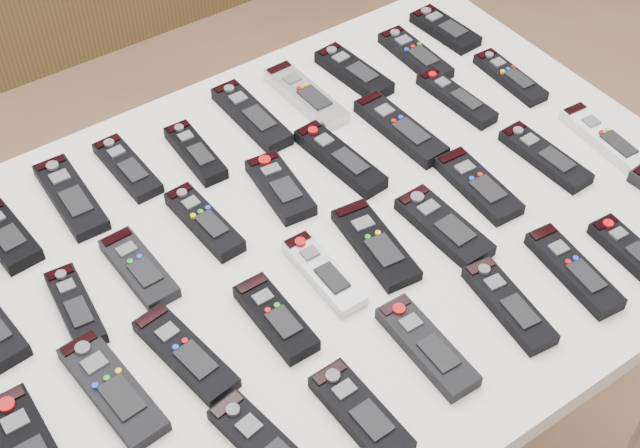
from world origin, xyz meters
TOP-DOWN VIEW (x-y plane):
  - ground at (0.00, 0.00)m, footprint 4.00×4.00m
  - table at (-0.03, -0.08)m, footprint 1.25×0.88m
  - remote_1 at (-0.43, 0.18)m, footprint 0.07×0.14m
  - remote_2 at (-0.32, 0.21)m, footprint 0.06×0.19m
  - remote_3 at (-0.21, 0.22)m, footprint 0.05×0.16m
  - remote_4 at (-0.10, 0.18)m, footprint 0.05×0.15m
  - remote_5 at (0.03, 0.21)m, footprint 0.05×0.19m
  - remote_6 at (0.14, 0.20)m, footprint 0.06×0.19m
  - remote_7 at (0.25, 0.21)m, footprint 0.07×0.17m
  - remote_8 at (0.38, 0.18)m, footprint 0.05×0.17m
  - remote_9 at (0.48, 0.22)m, footprint 0.06×0.15m
  - remote_11 at (-0.40, -0.01)m, footprint 0.06×0.15m
  - remote_12 at (-0.29, 0.01)m, footprint 0.06×0.16m
  - remote_13 at (-0.17, 0.03)m, footprint 0.05×0.17m
  - remote_14 at (-0.03, 0.03)m, footprint 0.07×0.16m
  - remote_15 at (0.09, 0.03)m, footprint 0.06×0.19m
  - remote_16 at (0.22, 0.03)m, footprint 0.06×0.20m
  - remote_17 at (0.36, 0.04)m, footprint 0.05×0.17m
  - remote_18 at (0.48, 0.03)m, footprint 0.05×0.16m
  - remote_20 at (-0.42, -0.16)m, footprint 0.08×0.20m
  - remote_21 at (-0.31, -0.17)m, footprint 0.08×0.18m
  - remote_22 at (-0.18, -0.19)m, footprint 0.05×0.15m
  - remote_23 at (-0.08, -0.16)m, footprint 0.05×0.16m
  - remote_24 at (0.02, -0.16)m, footprint 0.08×0.18m
  - remote_25 at (0.13, -0.19)m, footprint 0.07×0.17m
  - remote_26 at (0.24, -0.15)m, footprint 0.07×0.17m
  - remote_27 at (0.38, -0.16)m, footprint 0.05×0.17m
  - remote_28 at (0.49, -0.19)m, footprint 0.06×0.19m
  - remote_32 at (-0.17, -0.38)m, footprint 0.06×0.16m
  - remote_33 at (-0.04, -0.35)m, footprint 0.06×0.17m
  - remote_34 at (0.11, -0.36)m, footprint 0.07×0.17m
  - remote_35 at (0.23, -0.37)m, footprint 0.07×0.18m
  - remote_36 at (0.33, -0.39)m, footprint 0.06×0.15m

SIDE VIEW (x-z plane):
  - ground at x=0.00m, z-range 0.00..0.00m
  - table at x=-0.03m, z-range 0.33..1.11m
  - remote_3 at x=-0.21m, z-range 0.78..0.80m
  - remote_18 at x=0.48m, z-range 0.78..0.80m
  - remote_24 at x=0.02m, z-range 0.78..0.80m
  - remote_9 at x=0.48m, z-range 0.78..0.80m
  - remote_2 at x=-0.32m, z-range 0.78..0.80m
  - remote_8 at x=0.38m, z-range 0.78..0.80m
  - remote_12 at x=-0.29m, z-range 0.78..0.80m
  - remote_27 at x=0.38m, z-range 0.78..0.80m
  - remote_21 at x=-0.31m, z-range 0.78..0.80m
  - remote_23 at x=-0.08m, z-range 0.78..0.80m
  - remote_26 at x=0.24m, z-range 0.78..0.80m
  - remote_28 at x=0.49m, z-range 0.78..0.80m
  - remote_17 at x=0.36m, z-range 0.78..0.80m
  - remote_4 at x=-0.10m, z-range 0.78..0.80m
  - remote_34 at x=0.11m, z-range 0.78..0.80m
  - remote_11 at x=-0.40m, z-range 0.78..0.80m
  - remote_20 at x=-0.42m, z-range 0.78..0.80m
  - remote_36 at x=0.33m, z-range 0.78..0.80m
  - remote_14 at x=-0.03m, z-range 0.78..0.80m
  - remote_25 at x=0.13m, z-range 0.78..0.80m
  - remote_5 at x=0.03m, z-range 0.78..0.80m
  - remote_1 at x=-0.43m, z-range 0.78..0.80m
  - remote_7 at x=0.25m, z-range 0.78..0.80m
  - remote_6 at x=0.14m, z-range 0.78..0.80m
  - remote_35 at x=0.23m, z-range 0.78..0.80m
  - remote_33 at x=-0.04m, z-range 0.78..0.80m
  - remote_16 at x=0.22m, z-range 0.78..0.80m
  - remote_32 at x=-0.17m, z-range 0.78..0.80m
  - remote_22 at x=-0.18m, z-range 0.78..0.80m
  - remote_13 at x=-0.17m, z-range 0.78..0.80m
  - remote_15 at x=0.09m, z-range 0.78..0.80m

